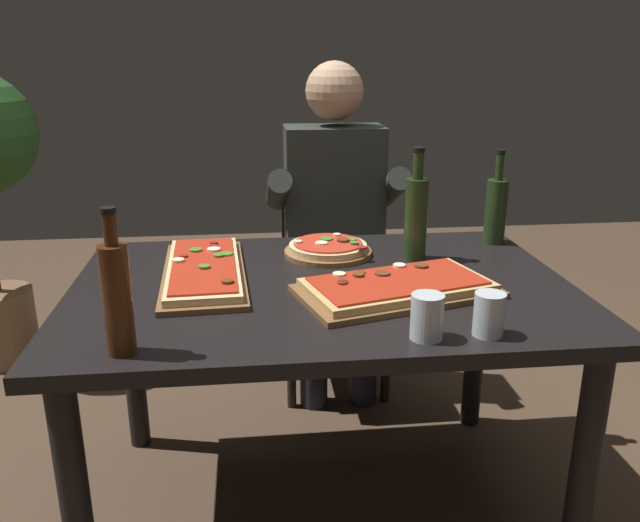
{
  "coord_description": "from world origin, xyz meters",
  "views": [
    {
      "loc": [
        -0.2,
        -1.7,
        1.37
      ],
      "look_at": [
        0.0,
        0.05,
        0.79
      ],
      "focal_mm": 36.22,
      "sensor_mm": 36.0,
      "label": 1
    }
  ],
  "objects_px": {
    "diner_chair": "(331,269)",
    "wine_bottle_dark": "(496,209)",
    "oil_bottle_amber": "(416,215)",
    "pizza_round_far": "(328,249)",
    "seated_diner": "(335,217)",
    "vinegar_bottle_green": "(117,296)",
    "dining_table": "(322,314)",
    "tumbler_near_camera": "(427,317)",
    "tumbler_far_side": "(489,317)",
    "pizza_rectangular_left": "(204,270)",
    "pizza_rectangular_front": "(397,287)"
  },
  "relations": [
    {
      "from": "pizza_rectangular_front",
      "to": "tumbler_far_side",
      "type": "relative_size",
      "value": 5.68
    },
    {
      "from": "tumbler_far_side",
      "to": "seated_diner",
      "type": "height_order",
      "value": "seated_diner"
    },
    {
      "from": "dining_table",
      "to": "tumbler_near_camera",
      "type": "distance_m",
      "value": 0.46
    },
    {
      "from": "oil_bottle_amber",
      "to": "tumbler_far_side",
      "type": "xyz_separation_m",
      "value": [
        0.03,
        -0.58,
        -0.1
      ]
    },
    {
      "from": "vinegar_bottle_green",
      "to": "dining_table",
      "type": "bearing_deg",
      "value": 38.85
    },
    {
      "from": "pizza_rectangular_front",
      "to": "pizza_round_far",
      "type": "relative_size",
      "value": 2.08
    },
    {
      "from": "oil_bottle_amber",
      "to": "wine_bottle_dark",
      "type": "bearing_deg",
      "value": 24.99
    },
    {
      "from": "wine_bottle_dark",
      "to": "tumbler_near_camera",
      "type": "relative_size",
      "value": 2.98
    },
    {
      "from": "oil_bottle_amber",
      "to": "tumbler_near_camera",
      "type": "relative_size",
      "value": 3.3
    },
    {
      "from": "dining_table",
      "to": "oil_bottle_amber",
      "type": "xyz_separation_m",
      "value": [
        0.31,
        0.19,
        0.24
      ]
    },
    {
      "from": "vinegar_bottle_green",
      "to": "diner_chair",
      "type": "height_order",
      "value": "vinegar_bottle_green"
    },
    {
      "from": "vinegar_bottle_green",
      "to": "pizza_rectangular_front",
      "type": "bearing_deg",
      "value": 22.63
    },
    {
      "from": "pizza_rectangular_front",
      "to": "oil_bottle_amber",
      "type": "height_order",
      "value": "oil_bottle_amber"
    },
    {
      "from": "wine_bottle_dark",
      "to": "oil_bottle_amber",
      "type": "bearing_deg",
      "value": -155.01
    },
    {
      "from": "tumbler_far_side",
      "to": "vinegar_bottle_green",
      "type": "bearing_deg",
      "value": -179.94
    },
    {
      "from": "vinegar_bottle_green",
      "to": "wine_bottle_dark",
      "type": "bearing_deg",
      "value": 33.2
    },
    {
      "from": "wine_bottle_dark",
      "to": "seated_diner",
      "type": "height_order",
      "value": "seated_diner"
    },
    {
      "from": "dining_table",
      "to": "pizza_round_far",
      "type": "distance_m",
      "value": 0.29
    },
    {
      "from": "pizza_rectangular_left",
      "to": "vinegar_bottle_green",
      "type": "distance_m",
      "value": 0.52
    },
    {
      "from": "dining_table",
      "to": "wine_bottle_dark",
      "type": "bearing_deg",
      "value": 28.31
    },
    {
      "from": "pizza_rectangular_front",
      "to": "tumbler_far_side",
      "type": "xyz_separation_m",
      "value": [
        0.15,
        -0.28,
        0.02
      ]
    },
    {
      "from": "tumbler_near_camera",
      "to": "seated_diner",
      "type": "height_order",
      "value": "seated_diner"
    },
    {
      "from": "wine_bottle_dark",
      "to": "diner_chair",
      "type": "distance_m",
      "value": 0.8
    },
    {
      "from": "dining_table",
      "to": "pizza_rectangular_front",
      "type": "distance_m",
      "value": 0.25
    },
    {
      "from": "dining_table",
      "to": "tumbler_far_side",
      "type": "relative_size",
      "value": 13.7
    },
    {
      "from": "tumbler_near_camera",
      "to": "wine_bottle_dark",
      "type": "bearing_deg",
      "value": 59.12
    },
    {
      "from": "pizza_rectangular_front",
      "to": "tumbler_near_camera",
      "type": "bearing_deg",
      "value": -89.26
    },
    {
      "from": "pizza_rectangular_front",
      "to": "vinegar_bottle_green",
      "type": "xyz_separation_m",
      "value": [
        -0.67,
        -0.28,
        0.11
      ]
    },
    {
      "from": "seated_diner",
      "to": "diner_chair",
      "type": "bearing_deg",
      "value": 90.0
    },
    {
      "from": "pizza_round_far",
      "to": "tumbler_near_camera",
      "type": "height_order",
      "value": "tumbler_near_camera"
    },
    {
      "from": "wine_bottle_dark",
      "to": "vinegar_bottle_green",
      "type": "relative_size",
      "value": 0.97
    },
    {
      "from": "dining_table",
      "to": "pizza_rectangular_left",
      "type": "xyz_separation_m",
      "value": [
        -0.33,
        0.1,
        0.12
      ]
    },
    {
      "from": "pizza_rectangular_left",
      "to": "diner_chair",
      "type": "height_order",
      "value": "diner_chair"
    },
    {
      "from": "pizza_rectangular_front",
      "to": "oil_bottle_amber",
      "type": "bearing_deg",
      "value": 67.55
    },
    {
      "from": "dining_table",
      "to": "seated_diner",
      "type": "xyz_separation_m",
      "value": [
        0.14,
        0.74,
        0.1
      ]
    },
    {
      "from": "pizza_rectangular_left",
      "to": "oil_bottle_amber",
      "type": "distance_m",
      "value": 0.67
    },
    {
      "from": "pizza_round_far",
      "to": "seated_diner",
      "type": "relative_size",
      "value": 0.21
    },
    {
      "from": "pizza_round_far",
      "to": "seated_diner",
      "type": "height_order",
      "value": "seated_diner"
    },
    {
      "from": "wine_bottle_dark",
      "to": "tumbler_near_camera",
      "type": "xyz_separation_m",
      "value": [
        -0.43,
        -0.73,
        -0.06
      ]
    },
    {
      "from": "pizza_rectangular_front",
      "to": "tumbler_far_side",
      "type": "bearing_deg",
      "value": -61.81
    },
    {
      "from": "vinegar_bottle_green",
      "to": "diner_chair",
      "type": "xyz_separation_m",
      "value": [
        0.62,
        1.24,
        -0.39
      ]
    },
    {
      "from": "pizza_rectangular_left",
      "to": "wine_bottle_dark",
      "type": "xyz_separation_m",
      "value": [
        0.96,
        0.24,
        0.1
      ]
    },
    {
      "from": "pizza_rectangular_left",
      "to": "wine_bottle_dark",
      "type": "bearing_deg",
      "value": 14.2
    },
    {
      "from": "dining_table",
      "to": "tumbler_near_camera",
      "type": "bearing_deg",
      "value": -63.43
    },
    {
      "from": "oil_bottle_amber",
      "to": "vinegar_bottle_green",
      "type": "distance_m",
      "value": 0.98
    },
    {
      "from": "diner_chair",
      "to": "wine_bottle_dark",
      "type": "bearing_deg",
      "value": -46.42
    },
    {
      "from": "pizza_rectangular_left",
      "to": "tumbler_near_camera",
      "type": "relative_size",
      "value": 5.6
    },
    {
      "from": "dining_table",
      "to": "vinegar_bottle_green",
      "type": "height_order",
      "value": "vinegar_bottle_green"
    },
    {
      "from": "dining_table",
      "to": "tumbler_near_camera",
      "type": "relative_size",
      "value": 13.21
    },
    {
      "from": "vinegar_bottle_green",
      "to": "tumbler_near_camera",
      "type": "relative_size",
      "value": 3.06
    }
  ]
}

